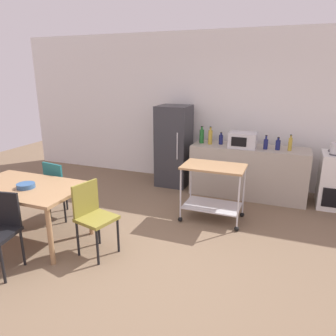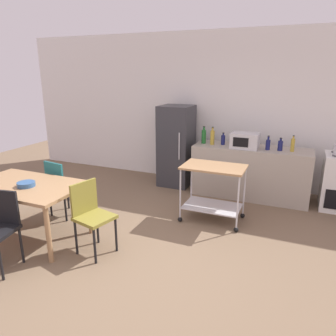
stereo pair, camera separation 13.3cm
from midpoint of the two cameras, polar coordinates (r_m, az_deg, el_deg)
ground_plane at (r=3.98m, az=-6.26°, el=-16.04°), size 12.00×12.00×0.00m
back_wall at (r=6.39m, az=6.78°, el=10.39°), size 8.40×0.12×2.90m
kitchen_counter at (r=5.84m, az=13.50°, el=-0.60°), size 2.00×0.64×0.90m
dining_table at (r=4.55m, az=-24.88°, el=-3.82°), size 1.50×0.90×0.75m
chair_teal at (r=5.07m, az=-19.43°, el=-3.00°), size 0.46×0.46×0.89m
chair_olive at (r=3.98m, az=-14.25°, el=-7.94°), size 0.48×0.48×0.89m
refrigerator at (r=6.19m, az=0.44°, el=3.97°), size 0.60×0.63×1.55m
kitchen_cart at (r=4.74m, az=7.27°, el=-2.79°), size 0.91×0.57×0.85m
bottle_sparkling_water at (r=5.86m, az=5.40°, el=5.71°), size 0.08×0.08×0.31m
bottle_vinegar at (r=5.78m, az=6.92°, el=5.55°), size 0.08×0.08×0.32m
bottle_olive_oil at (r=5.81m, az=8.80°, el=5.09°), size 0.07×0.07×0.22m
microwave at (r=5.62m, az=12.58°, el=4.90°), size 0.46×0.35×0.26m
bottle_sesame_oil at (r=5.60m, az=16.44°, el=4.20°), size 0.07×0.07×0.24m
bottle_soy_sauce at (r=5.61m, az=18.44°, el=3.99°), size 0.08×0.08×0.22m
bottle_hot_sauce at (r=5.62m, az=20.39°, el=4.06°), size 0.06×0.06×0.27m
fruit_bowl at (r=4.42m, az=-24.89°, el=-2.90°), size 0.22×0.22×0.06m
kettle at (r=5.62m, az=27.31°, el=3.11°), size 0.24×0.17×0.19m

